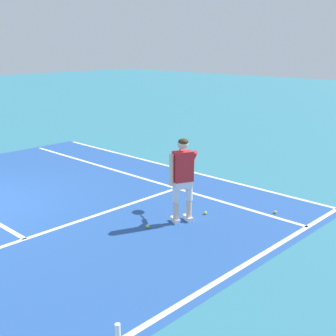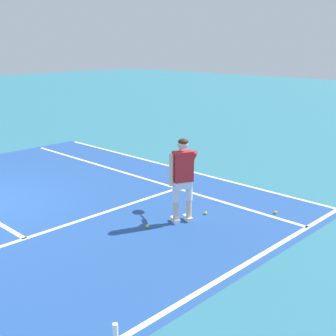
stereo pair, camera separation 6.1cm
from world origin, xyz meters
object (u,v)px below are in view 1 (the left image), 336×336
at_px(tennis_ball_near_feet, 275,212).
at_px(tennis_ball_by_baseline, 205,213).
at_px(tennis_ball_mid_court, 148,227).
at_px(water_bottle, 118,334).
at_px(tennis_player, 183,174).

height_order(tennis_ball_near_feet, tennis_ball_by_baseline, same).
bearing_deg(tennis_ball_mid_court, water_bottle, -139.66).
height_order(tennis_ball_mid_court, water_bottle, water_bottle).
relative_size(tennis_player, tennis_ball_mid_court, 25.95).
bearing_deg(tennis_player, tennis_ball_mid_court, 160.61).
height_order(tennis_ball_near_feet, water_bottle, water_bottle).
bearing_deg(tennis_ball_mid_court, tennis_ball_by_baseline, -14.75).
relative_size(tennis_ball_near_feet, tennis_ball_mid_court, 1.00).
xyz_separation_m(tennis_player, tennis_ball_mid_court, (-0.72, 0.25, -0.96)).
relative_size(tennis_player, tennis_ball_by_baseline, 25.95).
distance_m(tennis_player, tennis_ball_mid_court, 1.22).
relative_size(tennis_ball_near_feet, water_bottle, 0.25).
relative_size(tennis_ball_near_feet, tennis_ball_by_baseline, 1.00).
height_order(tennis_ball_by_baseline, tennis_ball_mid_court, same).
xyz_separation_m(tennis_ball_by_baseline, water_bottle, (-3.98, -1.89, 0.10)).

